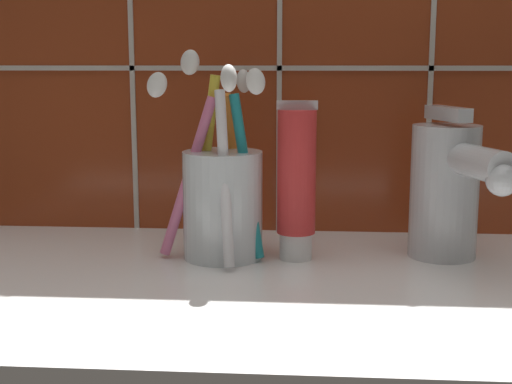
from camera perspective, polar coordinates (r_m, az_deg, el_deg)
name	(u,v)px	position (r cm, az deg, el deg)	size (l,w,h in cm)	color
sink_counter	(251,291)	(57.85, -0.41, -7.94)	(59.54, 35.30, 2.00)	white
tile_wall_backsplash	(265,8)	(73.01, 0.74, 14.51)	(69.54, 1.72, 48.93)	#933819
toothbrush_cup	(222,196)	(62.73, -2.73, -0.33)	(11.38, 12.54, 18.35)	silver
toothpaste_tube	(296,182)	(62.07, 3.25, 0.82)	(3.53, 3.37, 13.94)	white
sink_faucet	(449,186)	(64.34, 15.19, 0.45)	(7.00, 12.65, 13.37)	silver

